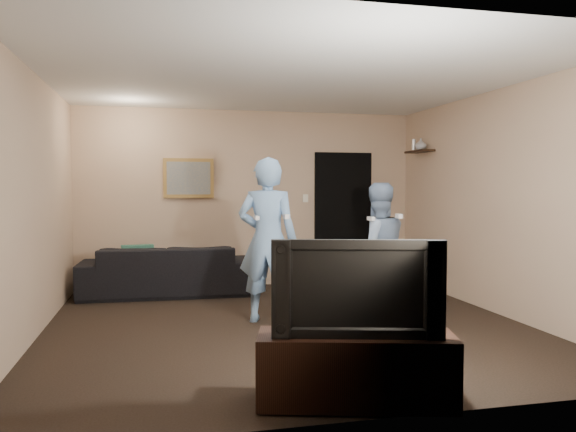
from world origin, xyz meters
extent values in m
plane|color=black|center=(0.00, 0.00, 0.00)|extent=(5.00, 5.00, 0.00)
cube|color=silver|center=(0.00, 0.00, 2.60)|extent=(5.00, 5.00, 0.04)
cube|color=tan|center=(0.00, 2.50, 1.30)|extent=(5.00, 0.04, 2.60)
cube|color=tan|center=(0.00, -2.50, 1.30)|extent=(5.00, 0.04, 2.60)
cube|color=tan|center=(-2.50, 0.00, 1.30)|extent=(0.04, 5.00, 2.60)
cube|color=tan|center=(2.50, 0.00, 1.30)|extent=(0.04, 5.00, 2.60)
imported|color=black|center=(-1.21, 2.03, 0.34)|extent=(2.34, 0.99, 0.67)
cube|color=#1C5545|center=(-1.61, 2.03, 0.48)|extent=(0.44, 0.19, 0.42)
cube|color=olive|center=(-0.90, 2.48, 1.60)|extent=(0.72, 0.05, 0.57)
cube|color=slate|center=(-0.90, 2.45, 1.60)|extent=(0.62, 0.01, 0.47)
cube|color=black|center=(1.45, 2.47, 1.00)|extent=(0.90, 0.06, 2.00)
cube|color=silver|center=(0.85, 2.48, 1.30)|extent=(0.08, 0.02, 0.12)
cube|color=black|center=(2.39, 1.80, 1.99)|extent=(0.20, 0.60, 0.03)
imported|color=#B3B3B8|center=(2.39, 1.76, 2.09)|extent=(0.18, 0.18, 0.17)
cylinder|color=silver|center=(2.39, 1.99, 2.09)|extent=(0.06, 0.06, 0.18)
cube|color=black|center=(-0.04, -2.25, 0.25)|extent=(1.38, 0.75, 0.47)
imported|color=black|center=(-0.04, -2.25, 0.81)|extent=(1.13, 0.43, 0.65)
imported|color=#7FABDD|center=(-0.17, 0.19, 0.90)|extent=(0.77, 0.64, 1.79)
cube|color=white|center=(-0.33, -0.03, 1.15)|extent=(0.04, 0.14, 0.04)
cube|color=white|center=(-0.01, -0.03, 1.16)|extent=(0.05, 0.09, 0.05)
imported|color=#839CBE|center=(1.05, 0.08, 0.76)|extent=(0.74, 0.58, 1.52)
cube|color=white|center=(0.89, -0.14, 1.14)|extent=(0.04, 0.14, 0.04)
cube|color=white|center=(1.21, -0.14, 1.16)|extent=(0.05, 0.09, 0.05)
camera|label=1|loc=(-1.31, -5.77, 1.48)|focal=35.00mm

